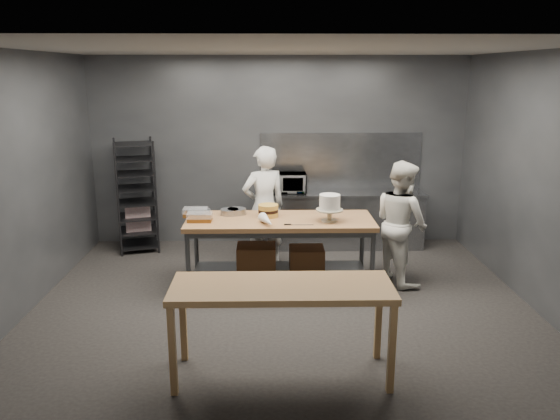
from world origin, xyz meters
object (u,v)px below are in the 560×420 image
work_table (279,244)px  frosted_cake_stand (330,204)px  chef_behind (264,207)px  speed_rack (136,197)px  layer_cake (268,211)px  near_counter (282,294)px  microwave (289,183)px  chef_right (401,223)px

work_table → frosted_cake_stand: frosted_cake_stand is taller
chef_behind → speed_rack: bearing=-42.9°
chef_behind → frosted_cake_stand: 1.28m
frosted_cake_stand → layer_cake: frosted_cake_stand is taller
near_counter → speed_rack: speed_rack is taller
work_table → microwave: microwave is taller
microwave → near_counter: bearing=-92.9°
frosted_cake_stand → layer_cake: size_ratio=1.33×
chef_right → chef_behind: bearing=45.6°
work_table → chef_right: bearing=4.7°
frosted_cake_stand → microwave: bearing=104.0°
near_counter → speed_rack: size_ratio=1.14×
speed_rack → layer_cake: size_ratio=6.73×
chef_right → speed_rack: bearing=45.0°
chef_behind → chef_right: (1.81, -0.67, -0.05)m
speed_rack → chef_right: bearing=-20.9°
chef_behind → microwave: 0.96m
near_counter → microwave: (0.20, 3.85, 0.24)m
near_counter → microwave: microwave is taller
near_counter → layer_cake: layer_cake is taller
chef_behind → layer_cake: chef_behind is taller
near_counter → chef_behind: size_ratio=1.14×
chef_behind → chef_right: 1.93m
microwave → layer_cake: size_ratio=2.08×
chef_right → layer_cake: bearing=66.8°
microwave → layer_cake: 1.60m
microwave → work_table: bearing=-96.3°
work_table → layer_cake: 0.46m
layer_cake → chef_right: bearing=0.9°
layer_cake → chef_behind: bearing=95.1°
chef_behind → frosted_cake_stand: chef_behind is taller
chef_behind → frosted_cake_stand: bearing=110.1°
work_table → frosted_cake_stand: bearing=-12.1°
chef_right → frosted_cake_stand: 1.06m
work_table → speed_rack: size_ratio=1.37×
chef_behind → layer_cake: 0.71m
microwave → frosted_cake_stand: frosted_cake_stand is taller
frosted_cake_stand → work_table: bearing=167.9°
speed_rack → chef_behind: (2.00, -0.78, 0.02)m
work_table → chef_right: chef_right is taller
near_counter → chef_behind: bearing=93.6°
chef_behind → microwave: chef_behind is taller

